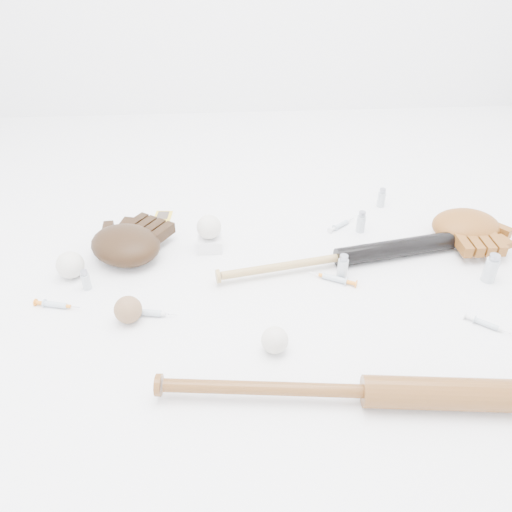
{
  "coord_description": "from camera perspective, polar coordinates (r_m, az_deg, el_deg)",
  "views": [
    {
      "loc": [
        -0.1,
        -1.16,
        0.92
      ],
      "look_at": [
        -0.02,
        0.05,
        0.06
      ],
      "focal_mm": 35.0,
      "sensor_mm": 36.0,
      "label": 1
    }
  ],
  "objects": [
    {
      "name": "bat_dark",
      "position": [
        1.56,
        9.51,
        -0.16
      ],
      "size": [
        0.81,
        0.21,
        0.06
      ],
      "primitive_type": null,
      "rotation": [
        0.0,
        0.0,
        0.19
      ],
      "color": "black",
      "rests_on": "ground"
    },
    {
      "name": "bat_wood",
      "position": [
        1.17,
        12.61,
        -14.87
      ],
      "size": [
        1.0,
        0.18,
        0.07
      ],
      "primitive_type": null,
      "rotation": [
        0.0,
        0.0,
        -0.11
      ],
      "color": "brown",
      "rests_on": "ground"
    },
    {
      "name": "glove_dark",
      "position": [
        1.61,
        -14.69,
        1.29
      ],
      "size": [
        0.38,
        0.38,
        0.1
      ],
      "primitive_type": null,
      "rotation": [
        0.0,
        0.0,
        -0.6
      ],
      "color": "black",
      "rests_on": "ground"
    },
    {
      "name": "glove_tan",
      "position": [
        1.8,
        22.87,
        3.19
      ],
      "size": [
        0.27,
        0.27,
        0.1
      ],
      "primitive_type": null,
      "rotation": [
        0.0,
        0.0,
        3.14
      ],
      "color": "brown",
      "rests_on": "ground"
    },
    {
      "name": "trading_card",
      "position": [
        1.83,
        -10.62,
        4.39
      ],
      "size": [
        0.07,
        0.09,
        0.0
      ],
      "primitive_type": "cube",
      "rotation": [
        0.0,
        0.0,
        -0.09
      ],
      "color": "yellow",
      "rests_on": "ground"
    },
    {
      "name": "pedestal",
      "position": [
        1.62,
        -5.28,
        1.51
      ],
      "size": [
        0.08,
        0.08,
        0.04
      ],
      "primitive_type": "cube",
      "rotation": [
        0.0,
        0.0,
        0.01
      ],
      "color": "white",
      "rests_on": "ground"
    },
    {
      "name": "baseball_on_pedestal",
      "position": [
        1.59,
        -5.4,
        3.33
      ],
      "size": [
        0.08,
        0.08,
        0.08
      ],
      "primitive_type": "sphere",
      "color": "silver",
      "rests_on": "pedestal"
    },
    {
      "name": "baseball_left",
      "position": [
        1.59,
        -20.46,
        -0.96
      ],
      "size": [
        0.08,
        0.08,
        0.08
      ],
      "primitive_type": "sphere",
      "color": "silver",
      "rests_on": "ground"
    },
    {
      "name": "baseball_upper",
      "position": [
        1.6,
        -14.29,
        0.41
      ],
      "size": [
        0.07,
        0.07,
        0.07
      ],
      "primitive_type": "sphere",
      "color": "silver",
      "rests_on": "ground"
    },
    {
      "name": "baseball_mid",
      "position": [
        1.26,
        2.16,
        -9.58
      ],
      "size": [
        0.07,
        0.07,
        0.07
      ],
      "primitive_type": "sphere",
      "color": "silver",
      "rests_on": "ground"
    },
    {
      "name": "baseball_aged",
      "position": [
        1.38,
        -14.42,
        -5.96
      ],
      "size": [
        0.07,
        0.07,
        0.07
      ],
      "primitive_type": "sphere",
      "color": "brown",
      "rests_on": "ground"
    },
    {
      "name": "syringe_0",
      "position": [
        1.4,
        -12.28,
        -6.34
      ],
      "size": [
        0.17,
        0.06,
        0.02
      ],
      "primitive_type": null,
      "rotation": [
        0.0,
        0.0,
        -0.19
      ],
      "color": "#ADBCC6",
      "rests_on": "ground"
    },
    {
      "name": "syringe_1",
      "position": [
        1.5,
        8.95,
        -2.56
      ],
      "size": [
        0.15,
        0.1,
        0.02
      ],
      "primitive_type": null,
      "rotation": [
        0.0,
        0.0,
        2.67
      ],
      "color": "#ADBCC6",
      "rests_on": "ground"
    },
    {
      "name": "syringe_2",
      "position": [
        1.76,
        9.67,
        3.52
      ],
      "size": [
        0.13,
        0.11,
        0.02
      ],
      "primitive_type": null,
      "rotation": [
        0.0,
        0.0,
        0.66
      ],
      "color": "#ADBCC6",
      "rests_on": "ground"
    },
    {
      "name": "syringe_3",
      "position": [
        1.47,
        24.83,
        -7.07
      ],
      "size": [
        0.12,
        0.1,
        0.02
      ],
      "primitive_type": null,
      "rotation": [
        0.0,
        0.0,
        -0.68
      ],
      "color": "#ADBCC6",
      "rests_on": "ground"
    },
    {
      "name": "syringe_4",
      "position": [
        1.74,
        20.51,
        1.07
      ],
      "size": [
        0.15,
        0.05,
        0.02
      ],
      "primitive_type": null,
      "rotation": [
        0.0,
        0.0,
        3.3
      ],
      "color": "#ADBCC6",
      "rests_on": "ground"
    },
    {
      "name": "syringe_5",
      "position": [
        1.5,
        -21.94,
        -5.19
      ],
      "size": [
        0.15,
        0.06,
        0.02
      ],
      "primitive_type": null,
      "rotation": [
        0.0,
        0.0,
        -0.24
      ],
      "color": "#ADBCC6",
      "rests_on": "ground"
    },
    {
      "name": "vial_0",
      "position": [
        1.73,
        11.93,
        3.86
      ],
      "size": [
        0.03,
        0.03,
        0.08
      ],
      "primitive_type": "cylinder",
      "color": "#B1BAC2",
      "rests_on": "ground"
    },
    {
      "name": "vial_1",
      "position": [
        1.91,
        14.16,
        6.49
      ],
      "size": [
        0.03,
        0.03,
        0.07
      ],
      "primitive_type": "cylinder",
      "color": "#B1BAC2",
      "rests_on": "ground"
    },
    {
      "name": "vial_2",
      "position": [
        1.5,
        9.89,
        -1.17
      ],
      "size": [
        0.03,
        0.03,
        0.08
      ],
      "primitive_type": "cylinder",
      "color": "#B1BAC2",
      "rests_on": "ground"
    },
    {
      "name": "vial_3",
      "position": [
        1.62,
        25.29,
        -1.24
      ],
      "size": [
        0.04,
        0.04,
        0.09
      ],
      "primitive_type": "cylinder",
      "color": "#B1BAC2",
      "rests_on": "ground"
    },
    {
      "name": "vial_4",
      "position": [
        1.52,
        -18.9,
        -2.59
      ],
      "size": [
        0.03,
        0.03,
        0.06
      ],
      "primitive_type": "cylinder",
      "color": "#B1BAC2",
      "rests_on": "ground"
    }
  ]
}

